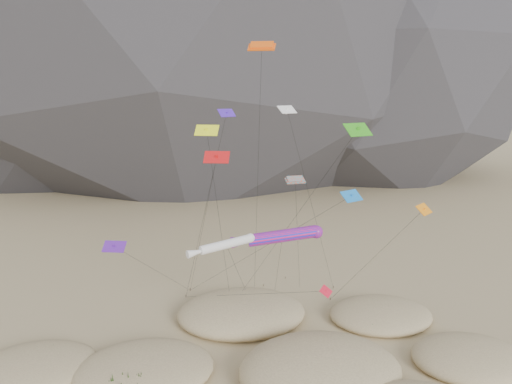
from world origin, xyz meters
TOP-DOWN VIEW (x-y plane):
  - dunes at (-1.04, 3.53)m, footprint 51.18×38.42m
  - dune_grass at (-0.50, 3.29)m, footprint 42.49×28.07m
  - kite_stakes at (2.57, 23.84)m, footprint 19.14×7.99m
  - rainbow_tube_kite at (1.78, 10.89)m, footprint 9.22×12.72m
  - white_tube_kite at (-3.95, 9.70)m, footprint 8.47×14.26m
  - orange_parafoil at (0.08, 11.49)m, footprint 3.18×13.37m
  - multi_parafoil at (4.00, 13.21)m, footprint 5.29×12.05m
  - delta_kites at (2.33, 10.81)m, footprint 32.72×22.17m

SIDE VIEW (x-z plane):
  - kite_stakes at x=2.57m, z-range 0.00..0.30m
  - dunes at x=-1.04m, z-range -1.44..2.90m
  - dune_grass at x=-0.50m, z-range 0.08..1.64m
  - white_tube_kite at x=-3.95m, z-range 5.23..17.10m
  - rainbow_tube_kite at x=1.78m, z-range 5.15..17.49m
  - multi_parafoil at x=4.00m, z-range 7.82..24.71m
  - delta_kites at x=2.33m, z-range 5.61..29.35m
  - orange_parafoil at x=0.08m, z-range 14.00..43.79m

